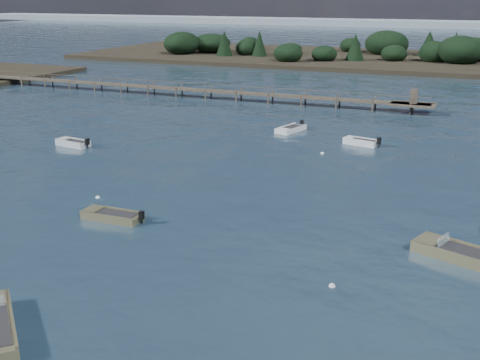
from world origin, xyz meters
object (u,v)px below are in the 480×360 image
at_px(jetty, 208,91).
at_px(tender_far_white, 361,143).
at_px(tender_far_grey, 73,144).
at_px(dinghy_extra_a, 291,130).
at_px(dinghy_mid_grey, 112,217).
at_px(dinghy_mid_white_a, 462,256).

bearing_deg(jetty, tender_far_white, -36.08).
bearing_deg(jetty, tender_far_grey, -90.71).
distance_m(dinghy_extra_a, jetty, 21.30).
xyz_separation_m(dinghy_mid_grey, tender_far_white, (10.03, 24.38, 0.03)).
bearing_deg(dinghy_extra_a, tender_far_grey, -140.91).
relative_size(dinghy_mid_grey, dinghy_extra_a, 1.00).
distance_m(dinghy_mid_white_a, jetty, 51.41).
height_order(dinghy_extra_a, jetty, jetty).
distance_m(dinghy_mid_white_a, dinghy_extra_a, 30.46).
xyz_separation_m(dinghy_mid_white_a, jetty, (-33.24, 39.21, 0.82)).
bearing_deg(jetty, dinghy_extra_a, -41.91).
xyz_separation_m(tender_far_grey, tender_far_white, (23.71, 10.33, 0.00)).
bearing_deg(tender_far_white, dinghy_extra_a, 159.53).
height_order(tender_far_grey, dinghy_mid_white_a, dinghy_mid_white_a).
relative_size(dinghy_mid_white_a, dinghy_extra_a, 1.33).
height_order(dinghy_mid_grey, dinghy_mid_white_a, dinghy_mid_white_a).
xyz_separation_m(tender_far_grey, dinghy_mid_white_a, (33.59, -11.85, 0.00)).
distance_m(dinghy_mid_grey, tender_far_grey, 19.62).
xyz_separation_m(dinghy_mid_white_a, dinghy_extra_a, (-17.41, 25.00, -0.03)).
bearing_deg(tender_far_grey, jetty, 89.29).
bearing_deg(jetty, dinghy_mid_grey, -72.14).
xyz_separation_m(dinghy_mid_grey, dinghy_mid_white_a, (19.90, 2.20, 0.02)).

